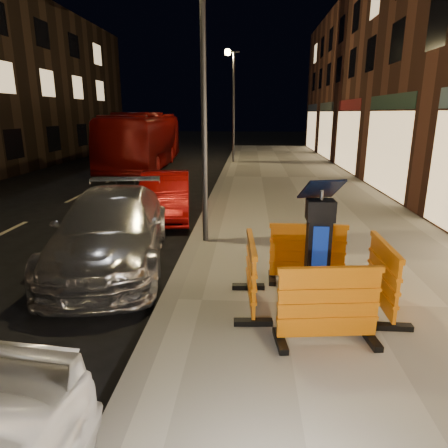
# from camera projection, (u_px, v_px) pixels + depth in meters

# --- Properties ---
(ground_plane) EXTENTS (120.00, 120.00, 0.00)m
(ground_plane) POSITION_uv_depth(u_px,v_px,m) (169.00, 308.00, 6.27)
(ground_plane) COLOR black
(ground_plane) RESTS_ON ground
(sidewalk) EXTENTS (6.00, 60.00, 0.15)m
(sidewalk) POSITION_uv_depth(u_px,v_px,m) (364.00, 309.00, 6.06)
(sidewalk) COLOR gray
(sidewalk) RESTS_ON ground
(kerb) EXTENTS (0.30, 60.00, 0.15)m
(kerb) POSITION_uv_depth(u_px,v_px,m) (169.00, 303.00, 6.25)
(kerb) COLOR slate
(kerb) RESTS_ON ground
(parking_kiosk) EXTENTS (0.59, 0.59, 1.83)m
(parking_kiosk) POSITION_uv_depth(u_px,v_px,m) (318.00, 249.00, 5.72)
(parking_kiosk) COLOR black
(parking_kiosk) RESTS_ON sidewalk
(barrier_front) EXTENTS (1.36, 0.69, 1.02)m
(barrier_front) POSITION_uv_depth(u_px,v_px,m) (328.00, 306.00, 4.92)
(barrier_front) COLOR orange
(barrier_front) RESTS_ON sidewalk
(barrier_back) EXTENTS (1.32, 0.57, 1.02)m
(barrier_back) POSITION_uv_depth(u_px,v_px,m) (307.00, 253.00, 6.74)
(barrier_back) COLOR orange
(barrier_back) RESTS_ON sidewalk
(barrier_kerbside) EXTENTS (0.62, 1.34, 1.02)m
(barrier_kerbside) POSITION_uv_depth(u_px,v_px,m) (251.00, 274.00, 5.89)
(barrier_kerbside) COLOR orange
(barrier_kerbside) RESTS_ON sidewalk
(barrier_bldgside) EXTENTS (0.55, 1.31, 1.02)m
(barrier_bldgside) POSITION_uv_depth(u_px,v_px,m) (382.00, 277.00, 5.77)
(barrier_bldgside) COLOR orange
(barrier_bldgside) RESTS_ON sidewalk
(car_silver) EXTENTS (2.83, 5.25, 1.45)m
(car_silver) POSITION_uv_depth(u_px,v_px,m) (115.00, 263.00, 8.12)
(car_silver) COLOR silver
(car_silver) RESTS_ON ground
(car_red) EXTENTS (1.93, 4.07, 1.29)m
(car_red) POSITION_uv_depth(u_px,v_px,m) (166.00, 217.00, 11.69)
(car_red) COLOR #8B0808
(car_red) RESTS_ON ground
(bus_doubledecker) EXTENTS (3.01, 10.73, 2.96)m
(bus_doubledecker) POSITION_uv_depth(u_px,v_px,m) (146.00, 167.00, 22.18)
(bus_doubledecker) COLOR maroon
(bus_doubledecker) RESTS_ON ground
(street_lamp_mid) EXTENTS (0.12, 0.12, 6.00)m
(street_lamp_mid) POSITION_uv_depth(u_px,v_px,m) (204.00, 103.00, 8.28)
(street_lamp_mid) COLOR #3F3F44
(street_lamp_mid) RESTS_ON sidewalk
(street_lamp_far) EXTENTS (0.12, 0.12, 6.00)m
(street_lamp_far) POSITION_uv_depth(u_px,v_px,m) (234.00, 109.00, 22.69)
(street_lamp_far) COLOR #3F3F44
(street_lamp_far) RESTS_ON sidewalk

